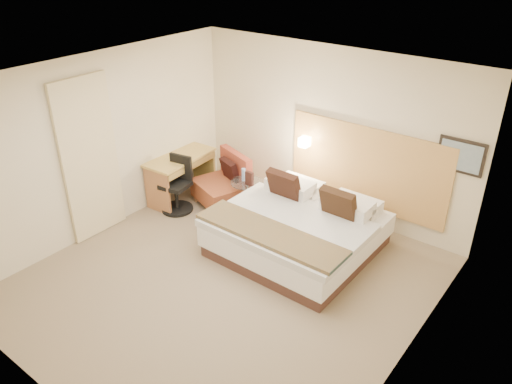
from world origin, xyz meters
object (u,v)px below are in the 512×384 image
Objects in this scene: bed at (298,229)px; desk at (182,166)px; lounge_chair at (224,185)px; side_table at (247,196)px; desk_chair at (178,189)px.

desk is (-2.45, 0.10, 0.28)m from bed.
side_table is at bearing -5.57° from lounge_chair.
bed is 1.26m from side_table.
bed is 3.67× the size of side_table.
desk_chair is at bearing -127.34° from lounge_chair.
side_table is 1.16m from desk_chair.
bed reaches higher than lounge_chair.
desk is 1.40× the size of desk_chair.
side_table is 0.46× the size of desk.
bed reaches higher than side_table.
desk_chair is (0.22, -0.33, -0.24)m from desk.
lounge_chair is at bearing 52.66° from desk_chair.
side_table is at bearing 10.99° from desk.
lounge_chair is 1.76× the size of side_table.
desk_chair is at bearing -56.77° from desk.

